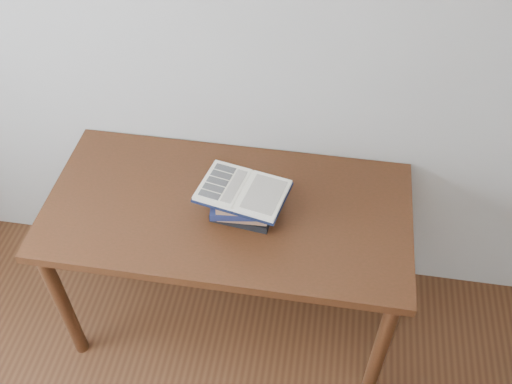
# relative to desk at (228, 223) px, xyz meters

# --- Properties ---
(desk) EXTENTS (1.45, 0.73, 0.78)m
(desk) POSITION_rel_desk_xyz_m (0.00, 0.00, 0.00)
(desk) COLOR #492212
(desk) RESTS_ON ground
(book_stack) EXTENTS (0.26, 0.19, 0.12)m
(book_stack) POSITION_rel_desk_xyz_m (0.07, -0.03, 0.16)
(book_stack) COLOR black
(book_stack) RESTS_ON desk
(open_book) EXTENTS (0.36, 0.29, 0.03)m
(open_book) POSITION_rel_desk_xyz_m (0.07, -0.03, 0.23)
(open_book) COLOR black
(open_book) RESTS_ON book_stack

